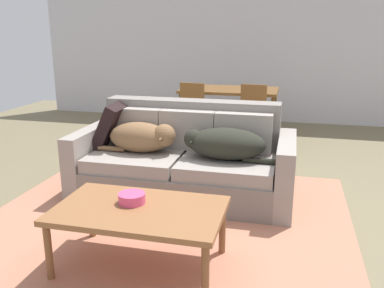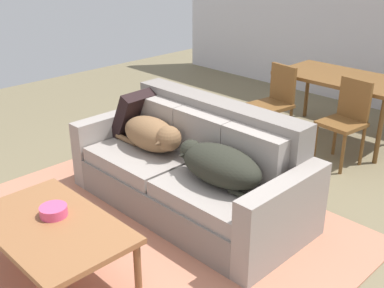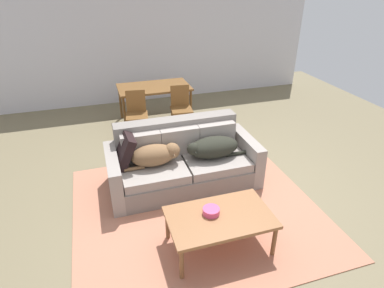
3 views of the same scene
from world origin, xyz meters
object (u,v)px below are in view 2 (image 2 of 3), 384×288
Objects in this scene: dining_table at (342,82)px; dining_chair_near_right at (346,118)px; dining_chair_near_left at (275,100)px; dog_on_right_cushion at (219,165)px; dog_on_left_cushion at (153,135)px; coffee_table at (52,229)px; couch at (194,170)px; bowl_on_coffee_table at (54,211)px; throw_pillow_by_left_arm at (138,113)px.

dining_chair_near_right is at bearing -56.32° from dining_table.
dining_chair_near_left is at bearing -170.91° from dining_chair_near_right.
dog_on_right_cushion is 2.52m from dining_table.
dog_on_left_cushion is 0.55× the size of dining_table.
dog_on_left_cushion is 0.68× the size of coffee_table.
dining_chair_near_right is at bearing 10.69° from dining_chair_near_left.
couch is 11.28× the size of bowl_on_coffee_table.
coffee_table is 6.08× the size of bowl_on_coffee_table.
throw_pillow_by_left_arm is at bearing 176.64° from couch.
couch is 1.33m from bowl_on_coffee_table.
dining_chair_near_left is at bearing 102.72° from couch.
dining_chair_near_right is (0.06, 1.90, -0.09)m from dog_on_right_cushion.
dog_on_right_cushion is at bearing -85.43° from dining_chair_near_right.
coffee_table is 3.18m from dining_chair_near_right.
dining_chair_near_left is 0.87m from dining_chair_near_right.
dog_on_left_cushion is at bearing 178.00° from dog_on_right_cushion.
dog_on_left_cushion is 0.45m from throw_pillow_by_left_arm.
couch reaches higher than bowl_on_coffee_table.
coffee_table is at bearing -74.13° from dining_chair_near_left.
dog_on_left_cushion is at bearing 108.96° from coffee_table.
dining_chair_near_left is at bearing 89.62° from dog_on_left_cushion.
dog_on_left_cushion is 0.89× the size of dining_chair_near_right.
couch is 2.38× the size of dog_on_right_cushion.
coffee_table is (-0.38, -1.25, -0.19)m from dog_on_right_cushion.
dog_on_left_cushion is 1.37m from coffee_table.
coffee_table is at bearing -40.91° from bowl_on_coffee_table.
dining_table reaches higher than dog_on_left_cushion.
throw_pillow_by_left_arm is 1.59m from bowl_on_coffee_table.
dining_chair_near_right is at bearing 64.72° from dog_on_left_cushion.
throw_pillow_by_left_arm is at bearing 119.52° from bowl_on_coffee_table.
dining_table is 0.74m from dining_chair_near_right.
bowl_on_coffee_table is (0.36, -1.21, -0.11)m from dog_on_left_cushion.
bowl_on_coffee_table reaches higher than coffee_table.
bowl_on_coffee_table is at bearing -91.86° from dining_table.
dining_chair_near_left is (-0.47, -0.64, -0.18)m from dining_table.
dog_on_right_cushion is (0.42, -0.14, 0.25)m from couch.
dining_chair_near_left is (0.43, 1.67, -0.15)m from throw_pillow_by_left_arm.
dog_on_right_cushion is 1.32m from coffee_table.
dog_on_left_cushion is 1.67× the size of throw_pillow_by_left_arm.
coffee_table is at bearing -59.28° from throw_pillow_by_left_arm.
dog_on_right_cushion is 4.74× the size of bowl_on_coffee_table.
dog_on_left_cushion is at bearing 106.56° from bowl_on_coffee_table.
dining_chair_near_left reaches higher than dog_on_left_cushion.
couch is 0.51m from dog_on_right_cushion.
throw_pillow_by_left_arm is (-0.42, 0.16, 0.06)m from dog_on_left_cushion.
dining_chair_near_right is at bearing 52.83° from throw_pillow_by_left_arm.
dining_table reaches higher than coffee_table.
dining_chair_near_right is (0.88, 1.87, -0.09)m from dog_on_left_cushion.
dog_on_left_cushion is at bearing -82.30° from dining_chair_near_left.
dining_chair_near_left is at bearing 97.90° from coffee_table.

